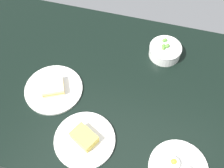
# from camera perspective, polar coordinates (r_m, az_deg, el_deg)

# --- Properties ---
(dining_table) EXTENTS (1.38, 0.82, 0.04)m
(dining_table) POSITION_cam_1_polar(r_m,az_deg,el_deg) (1.14, -0.00, -1.09)
(dining_table) COLOR black
(dining_table) RESTS_ON ground
(plate_cheese) EXTENTS (0.22, 0.22, 0.05)m
(plate_cheese) POSITION_cam_1_polar(r_m,az_deg,el_deg) (1.02, -5.62, -11.13)
(plate_cheese) COLOR white
(plate_cheese) RESTS_ON dining_table
(bowl_peas) EXTENTS (0.14, 0.14, 0.06)m
(bowl_peas) POSITION_cam_1_polar(r_m,az_deg,el_deg) (1.22, 10.77, 6.73)
(bowl_peas) COLOR white
(bowl_peas) RESTS_ON dining_table
(plate_eggs) EXTENTS (0.20, 0.20, 0.05)m
(plate_eggs) POSITION_cam_1_polar(r_m,az_deg,el_deg) (1.01, 13.38, -16.33)
(plate_eggs) COLOR white
(plate_eggs) RESTS_ON dining_table
(plate_sandwich) EXTENTS (0.23, 0.23, 0.04)m
(plate_sandwich) POSITION_cam_1_polar(r_m,az_deg,el_deg) (1.13, -11.85, -0.89)
(plate_sandwich) COLOR white
(plate_sandwich) RESTS_ON dining_table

